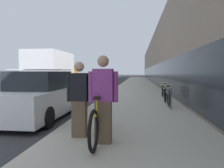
# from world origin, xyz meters

# --- Properties ---
(sidewalk_slab) EXTENTS (4.01, 70.00, 0.10)m
(sidewalk_slab) POSITION_xyz_m (5.04, 21.00, 0.05)
(sidewalk_slab) COLOR #B2AA99
(sidewalk_slab) RESTS_ON ground
(storefront_facade) EXTENTS (10.01, 70.00, 6.54)m
(storefront_facade) POSITION_xyz_m (12.08, 29.00, 3.26)
(storefront_facade) COLOR gray
(storefront_facade) RESTS_ON ground
(tandem_bicycle) EXTENTS (0.52, 2.46, 0.98)m
(tandem_bicycle) POSITION_xyz_m (4.30, 1.04, 0.51)
(tandem_bicycle) COLOR black
(tandem_bicycle) RESTS_ON sidewalk_slab
(person_rider) EXTENTS (0.60, 0.24, 1.78)m
(person_rider) POSITION_xyz_m (4.39, 0.75, 0.99)
(person_rider) COLOR brown
(person_rider) RESTS_ON sidewalk_slab
(person_bystander) EXTENTS (0.57, 0.22, 1.67)m
(person_bystander) POSITION_xyz_m (3.80, 1.10, 0.94)
(person_bystander) COLOR brown
(person_bystander) RESTS_ON sidewalk_slab
(bike_rack_hoop) EXTENTS (0.05, 0.60, 0.84)m
(bike_rack_hoop) POSITION_xyz_m (6.35, 5.20, 0.61)
(bike_rack_hoop) COLOR #4C4C51
(bike_rack_hoop) RESTS_ON sidewalk_slab
(cruiser_bike_nearest) EXTENTS (0.52, 1.83, 0.87)m
(cruiser_bike_nearest) POSITION_xyz_m (6.36, 6.21, 0.47)
(cruiser_bike_nearest) COLOR black
(cruiser_bike_nearest) RESTS_ON sidewalk_slab
(cruiser_bike_middle) EXTENTS (0.52, 1.77, 0.83)m
(cruiser_bike_middle) POSITION_xyz_m (6.51, 8.75, 0.46)
(cruiser_bike_middle) COLOR black
(cruiser_bike_middle) RESTS_ON sidewalk_slab
(parked_sedan_curbside) EXTENTS (1.79, 4.33, 1.63)m
(parked_sedan_curbside) POSITION_xyz_m (1.85, 3.37, 0.71)
(parked_sedan_curbside) COLOR white
(parked_sedan_curbside) RESTS_ON ground
(moving_truck) EXTENTS (2.50, 6.19, 3.08)m
(moving_truck) POSITION_xyz_m (-1.67, 13.13, 1.55)
(moving_truck) COLOR orange
(moving_truck) RESTS_ON ground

